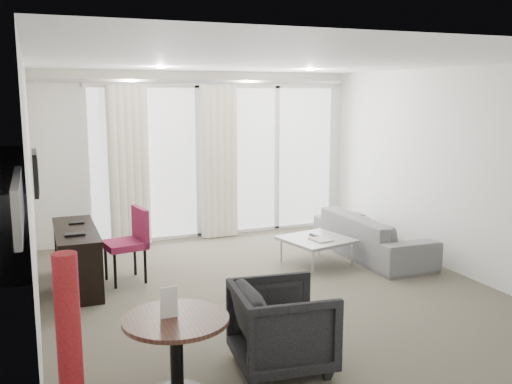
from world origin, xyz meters
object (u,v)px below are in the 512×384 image
object	(u,v)px
round_table	(177,358)
sofa	(372,235)
desk_chair	(125,245)
tub_armchair	(282,326)
red_lamp	(70,348)
rattan_chair_a	(252,192)
coffee_table	(316,251)
desk	(77,258)
rattan_chair_b	(278,192)

from	to	relation	value
round_table	sofa	world-z (taller)	round_table
desk_chair	tub_armchair	size ratio (longest dim) A/B	1.15
round_table	red_lamp	world-z (taller)	red_lamp
desk_chair	rattan_chair_a	size ratio (longest dim) A/B	1.00
red_lamp	sofa	bearing A→B (deg)	35.27
rattan_chair_a	desk_chair	bearing A→B (deg)	-149.00
tub_armchair	desk_chair	bearing A→B (deg)	23.69
coffee_table	tub_armchair	bearing A→B (deg)	-122.86
desk	round_table	size ratio (longest dim) A/B	1.88
coffee_table	sofa	world-z (taller)	sofa
coffee_table	rattan_chair_b	xyz separation A→B (m)	(0.82, 3.14, 0.24)
tub_armchair	red_lamp	bearing A→B (deg)	109.51
rattan_chair_a	red_lamp	bearing A→B (deg)	-136.47
desk_chair	sofa	world-z (taller)	desk_chair
desk_chair	round_table	xyz separation A→B (m)	(-0.06, -2.87, -0.13)
coffee_table	rattan_chair_a	xyz separation A→B (m)	(0.31, 3.22, 0.27)
tub_armchair	rattan_chair_b	bearing A→B (deg)	-17.53
red_lamp	coffee_table	bearing A→B (deg)	41.28
desk_chair	rattan_chair_b	xyz separation A→B (m)	(3.30, 2.90, -0.03)
desk	round_table	xyz separation A→B (m)	(0.50, -2.89, -0.03)
rattan_chair_a	desk	bearing A→B (deg)	-154.39
desk	red_lamp	xyz separation A→B (m)	(-0.26, -3.15, 0.29)
rattan_chair_b	red_lamp	bearing A→B (deg)	-124.81
round_table	rattan_chair_b	bearing A→B (deg)	59.81
red_lamp	rattan_chair_b	world-z (taller)	red_lamp
desk	desk_chair	size ratio (longest dim) A/B	1.65
tub_armchair	coffee_table	bearing A→B (deg)	-27.06
desk	sofa	distance (m)	3.97
coffee_table	sofa	size ratio (longest dim) A/B	0.40
desk	rattan_chair_a	xyz separation A→B (m)	(3.35, 2.97, 0.10)
desk_chair	sofa	xyz separation A→B (m)	(3.41, -0.14, -0.15)
round_table	rattan_chair_b	world-z (taller)	rattan_chair_b
desk	coffee_table	bearing A→B (deg)	-4.79
red_lamp	sofa	world-z (taller)	red_lamp
round_table	coffee_table	size ratio (longest dim) A/B	0.98
desk	rattan_chair_a	bearing A→B (deg)	41.51
desk_chair	desk	bearing A→B (deg)	168.16
desk	tub_armchair	distance (m)	3.09
desk_chair	sofa	bearing A→B (deg)	-11.99
sofa	rattan_chair_b	size ratio (longest dim) A/B	2.41
desk_chair	tub_armchair	bearing A→B (deg)	-81.70
desk_chair	coffee_table	world-z (taller)	desk_chair
desk	rattan_chair_b	world-z (taller)	rattan_chair_b
red_lamp	desk	bearing A→B (deg)	85.22
desk_chair	coffee_table	bearing A→B (deg)	-14.95
red_lamp	desk_chair	bearing A→B (deg)	75.33
desk	coffee_table	world-z (taller)	desk
rattan_chair_a	rattan_chair_b	world-z (taller)	rattan_chair_a
desk	coffee_table	size ratio (longest dim) A/B	1.84
round_table	red_lamp	distance (m)	0.87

